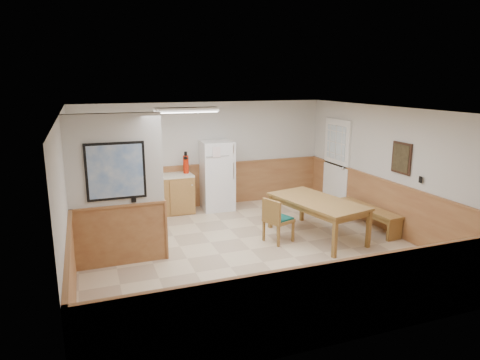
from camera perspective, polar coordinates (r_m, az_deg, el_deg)
name	(u,v)px	position (r m, az deg, el deg)	size (l,w,h in m)	color
ground	(250,249)	(7.86, 1.39, -9.24)	(6.00, 6.00, 0.00)	beige
ceiling	(251,110)	(7.28, 1.50, 9.26)	(6.00, 6.00, 0.02)	white
back_wall	(204,155)	(10.26, -4.78, 3.35)	(6.00, 0.02, 2.50)	silver
right_wall	(391,170)	(9.00, 19.48, 1.23)	(0.02, 6.00, 2.50)	silver
left_wall	(66,199)	(6.98, -22.13, -2.33)	(0.02, 6.00, 2.50)	silver
wainscot_back	(205,186)	(10.40, -4.67, -0.74)	(6.00, 0.04, 1.00)	#A67442
wainscot_right	(387,207)	(9.16, 19.03, -3.37)	(0.04, 6.00, 1.00)	#A67442
wainscot_left	(72,245)	(7.20, -21.45, -8.08)	(0.04, 6.00, 1.00)	#A67442
partition_wall	(117,192)	(7.18, -16.11, -1.60)	(1.50, 0.20, 2.50)	silver
kitchen_counter	(157,195)	(9.88, -10.96, -1.93)	(2.20, 0.61, 1.00)	#A06F39
exterior_door	(336,163)	(10.52, 12.69, 2.21)	(0.07, 1.02, 2.15)	white
kitchen_window	(112,147)	(9.85, -16.66, 4.19)	(0.80, 0.04, 1.00)	white
wall_painting	(401,158)	(8.70, 20.71, 2.75)	(0.04, 0.50, 0.60)	#321D14
fluorescent_fixture	(187,110)	(8.28, -7.12, 9.27)	(1.20, 0.30, 0.09)	white
refrigerator	(217,175)	(10.05, -3.08, 0.62)	(0.75, 0.74, 1.62)	white
dining_table	(317,204)	(8.38, 10.25, -3.23)	(1.38, 2.12, 0.75)	#AA763E
dining_bench	(368,212)	(9.23, 16.65, -4.09)	(0.48, 1.66, 0.45)	#AA763E
dining_chair	(275,217)	(8.05, 4.73, -4.98)	(0.73, 0.61, 0.85)	#AA763E
fire_extinguisher	(186,164)	(9.89, -7.23, 2.16)	(0.16, 0.16, 0.50)	red
soap_bottle	(115,174)	(9.66, -16.28, 0.73)	(0.06, 0.06, 0.20)	#1A903F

